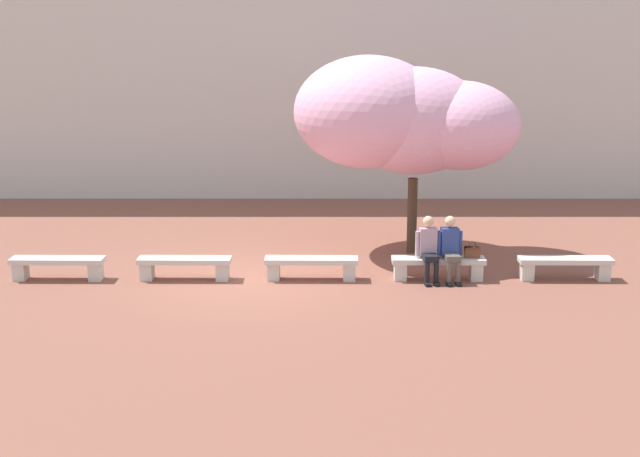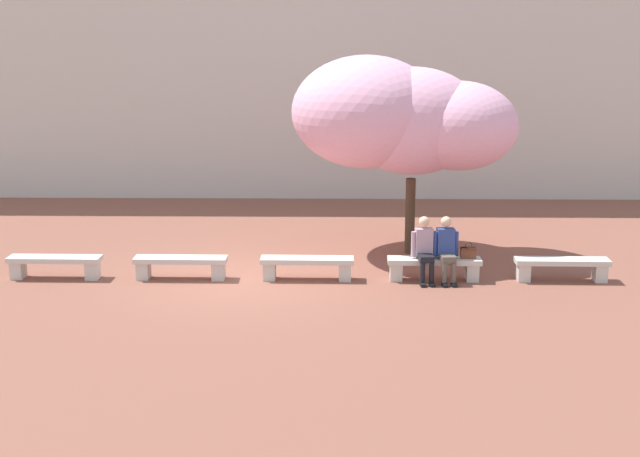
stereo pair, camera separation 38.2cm
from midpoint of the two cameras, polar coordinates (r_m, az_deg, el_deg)
name	(u,v)px [view 2 (the right image)]	position (r m, az deg, el deg)	size (l,w,h in m)	color
ground_plane	(244,279)	(17.87, -4.27, -3.25)	(100.00, 100.00, 0.00)	brown
building_facade	(275,20)	(27.41, -2.46, 13.20)	(28.94, 4.00, 10.14)	beige
stone_bench_near_west	(55,264)	(18.52, -16.04, -2.17)	(1.85, 0.44, 0.45)	beige
stone_bench_center	(181,264)	(17.94, -8.30, -2.27)	(1.85, 0.44, 0.45)	beige
stone_bench_near_east	(307,265)	(17.71, -0.21, -2.34)	(1.85, 0.44, 0.45)	beige
stone_bench_east_end	(434,265)	(17.84, 7.93, -2.35)	(1.85, 0.44, 0.45)	beige
stone_bench_far_east	(562,266)	(18.32, 15.80, -2.32)	(1.85, 0.44, 0.45)	beige
person_seated_left	(425,247)	(17.66, 7.32, -1.17)	(0.51, 0.71, 1.29)	black
person_seated_right	(446,247)	(17.72, 8.70, -1.17)	(0.51, 0.71, 1.29)	black
handbag	(468,252)	(17.87, 10.07, -1.49)	(0.30, 0.15, 0.34)	brown
cherry_tree_main	(401,118)	(19.46, 5.75, 7.07)	(4.87, 3.53, 4.33)	#473323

